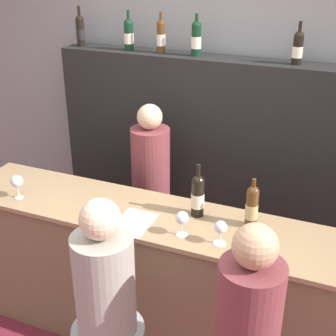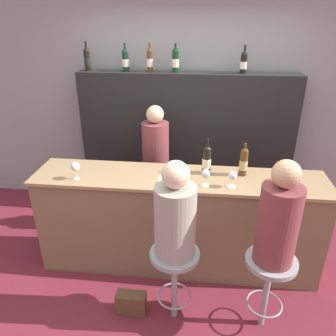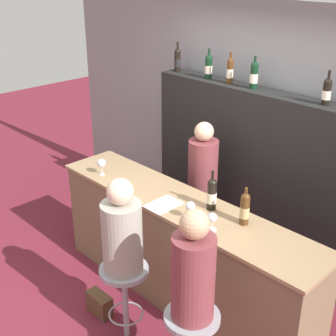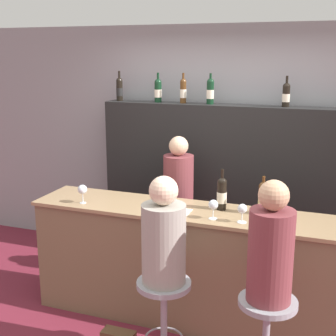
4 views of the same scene
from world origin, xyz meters
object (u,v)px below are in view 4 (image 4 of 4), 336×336
wine_bottle_backbar_1 (158,90)px  bartender (178,217)px  wine_glass_0 (82,190)px  bar_stool_left (164,300)px  wine_bottle_backbar_0 (120,89)px  wine_bottle_backbar_4 (286,95)px  wine_bottle_backbar_2 (183,91)px  bar_stool_right (267,319)px  wine_bottle_counter_0 (222,193)px  wine_bottle_backbar_3 (210,91)px  guest_seated_right (271,249)px  wine_glass_2 (242,209)px  guest_seated_left (164,237)px  wine_bottle_counter_1 (263,198)px  wine_glass_1 (213,205)px

wine_bottle_backbar_1 → bartender: size_ratio=0.21×
wine_glass_0 → bar_stool_left: (0.96, -0.53, -0.59)m
wine_bottle_backbar_0 → wine_bottle_backbar_4: size_ratio=1.08×
wine_bottle_backbar_2 → bar_stool_right: bearing=-56.3°
bartender → bar_stool_left: bearing=-75.4°
wine_bottle_counter_0 → wine_bottle_backbar_3: bearing=111.0°
wine_bottle_counter_0 → guest_seated_right: guest_seated_right is taller
wine_bottle_backbar_4 → bar_stool_left: size_ratio=0.43×
wine_bottle_counter_0 → wine_glass_0: wine_bottle_counter_0 is taller
bar_stool_left → wine_bottle_backbar_0: bearing=123.6°
wine_glass_2 → guest_seated_left: guest_seated_left is taller
wine_glass_2 → bar_stool_right: size_ratio=0.22×
wine_bottle_backbar_4 → wine_glass_0: size_ratio=1.81×
wine_bottle_backbar_0 → wine_bottle_backbar_2: size_ratio=1.04×
wine_bottle_counter_1 → bar_stool_right: 1.01m
wine_bottle_backbar_4 → bartender: 1.60m
wine_bottle_backbar_1 → wine_bottle_backbar_4: (1.34, 0.00, -0.01)m
wine_bottle_backbar_4 → wine_glass_1: size_ratio=1.90×
wine_bottle_backbar_2 → guest_seated_right: wine_bottle_backbar_2 is taller
bar_stool_left → bar_stool_right: bearing=0.0°
wine_glass_2 → bar_stool_right: wine_glass_2 is taller
wine_bottle_backbar_4 → wine_glass_0: bearing=-140.4°
wine_bottle_counter_0 → guest_seated_left: guest_seated_left is taller
bar_stool_right → bartender: 1.70m
wine_glass_1 → wine_bottle_backbar_2: bearing=118.1°
wine_glass_0 → wine_glass_2: bearing=0.0°
wine_bottle_backbar_4 → wine_glass_2: 1.51m
wine_bottle_backbar_3 → wine_glass_0: size_ratio=1.89×
wine_bottle_backbar_3 → guest_seated_left: wine_bottle_backbar_3 is taller
wine_bottle_counter_0 → wine_glass_0: 1.21m
bar_stool_right → guest_seated_right: guest_seated_right is taller
wine_bottle_backbar_4 → bartender: size_ratio=0.20×
guest_seated_right → bartender: bearing=129.7°
wine_bottle_backbar_1 → guest_seated_left: size_ratio=0.40×
wine_bottle_backbar_4 → wine_bottle_backbar_2: bearing=180.0°
wine_bottle_counter_1 → wine_bottle_backbar_3: wine_bottle_backbar_3 is taller
wine_bottle_backbar_3 → bar_stool_right: (0.92, -1.81, -1.37)m
wine_bottle_backbar_3 → wine_glass_1: (0.39, -1.28, -0.79)m
wine_bottle_counter_1 → wine_bottle_backbar_0: 2.18m
wine_bottle_counter_1 → wine_glass_1: size_ratio=2.02×
wine_bottle_backbar_1 → wine_glass_0: 1.51m
wine_bottle_backbar_0 → guest_seated_right: size_ratio=0.39×
wine_bottle_counter_1 → wine_glass_2: wine_bottle_counter_1 is taller
wine_bottle_counter_0 → wine_bottle_backbar_1: size_ratio=1.12×
wine_bottle_backbar_0 → wine_glass_2: bearing=-37.8°
wine_glass_1 → bartender: 1.04m
wine_bottle_counter_1 → wine_glass_1: 0.43m
wine_bottle_backbar_0 → wine_bottle_backbar_1: size_ratio=1.04×
wine_bottle_backbar_4 → bar_stool_right: bearing=-85.1°
wine_bottle_counter_0 → wine_glass_2: bearing=-48.3°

